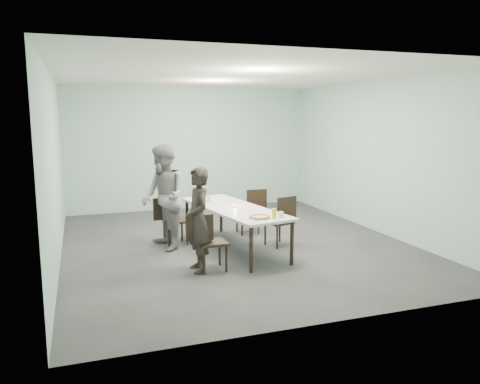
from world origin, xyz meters
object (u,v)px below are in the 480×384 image
object	(u,v)px
chair_near_left	(207,238)
diner_near	(198,220)
beer_glass	(274,213)
tealight	(235,206)
diner_far	(164,197)
side_plate	(259,212)
chair_far_left	(171,217)
pizza	(260,217)
water_tumbler	(281,215)
chair_near_right	(282,218)
chair_far_right	(251,208)
table	(234,210)
amber_tumbler	(209,199)

from	to	relation	value
chair_near_left	diner_near	distance (m)	0.31
beer_glass	tealight	world-z (taller)	beer_glass
chair_near_left	diner_far	xyz separation A→B (m)	(-0.40, 1.38, 0.42)
diner_far	side_plate	size ratio (longest dim) A/B	10.23
chair_far_left	pizza	xyz separation A→B (m)	(1.08, -1.64, 0.27)
diner_near	water_tumbler	distance (m)	1.31
chair_far_left	chair_near_right	bearing A→B (deg)	-24.18
diner_near	beer_glass	xyz separation A→B (m)	(1.18, -0.10, 0.04)
chair_near_left	beer_glass	xyz separation A→B (m)	(1.06, -0.08, 0.32)
diner_far	beer_glass	distance (m)	2.06
chair_far_right	beer_glass	world-z (taller)	beer_glass
water_tumbler	tealight	bearing A→B (deg)	113.93
chair_far_right	side_plate	bearing A→B (deg)	75.14
chair_near_left	table	bearing A→B (deg)	51.56
chair_far_right	water_tumbler	size ratio (longest dim) A/B	9.67
table	tealight	distance (m)	0.09
table	amber_tumbler	world-z (taller)	amber_tumbler
table	chair_near_left	distance (m)	1.23
water_tumbler	amber_tumbler	size ratio (longest dim) A/B	1.12
diner_near	water_tumbler	world-z (taller)	diner_near
chair_far_left	water_tumbler	size ratio (longest dim) A/B	9.67
water_tumbler	beer_glass	bearing A→B (deg)	-172.38
pizza	table	bearing A→B (deg)	95.59
table	side_plate	bearing A→B (deg)	-65.52
chair_near_right	side_plate	world-z (taller)	chair_near_right
water_tumbler	chair_near_right	bearing A→B (deg)	64.74
pizza	water_tumbler	world-z (taller)	water_tumbler
chair_near_left	chair_near_right	distance (m)	1.91
water_tumbler	amber_tumbler	xyz separation A→B (m)	(-0.69, 1.73, -0.01)
diner_near	amber_tumbler	xyz separation A→B (m)	(0.61, 1.65, 0.00)
chair_far_left	chair_far_right	bearing A→B (deg)	6.61
chair_far_left	tealight	size ratio (longest dim) A/B	15.54
chair_far_left	amber_tumbler	xyz separation A→B (m)	(0.72, 0.06, 0.29)
diner_far	table	bearing A→B (deg)	60.36
chair_far_right	side_plate	world-z (taller)	chair_far_right
chair_near_left	side_plate	size ratio (longest dim) A/B	4.83
table	side_plate	world-z (taller)	side_plate
side_plate	amber_tumbler	size ratio (longest dim) A/B	2.25
chair_near_right	chair_far_right	xyz separation A→B (m)	(-0.21, 1.00, 0.00)
chair_near_left	tealight	distance (m)	1.21
chair_near_left	side_plate	world-z (taller)	chair_near_left
water_tumbler	side_plate	bearing A→B (deg)	111.59
chair_near_left	side_plate	bearing A→B (deg)	21.55
diner_far	amber_tumbler	bearing A→B (deg)	98.87
water_tumbler	tealight	xyz separation A→B (m)	(-0.43, 0.97, -0.02)
table	beer_glass	world-z (taller)	beer_glass
chair_far_right	beer_glass	size ratio (longest dim) A/B	5.80
chair_near_right	chair_near_left	bearing A→B (deg)	14.12
table	diner_far	world-z (taller)	diner_far
pizza	tealight	size ratio (longest dim) A/B	6.07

